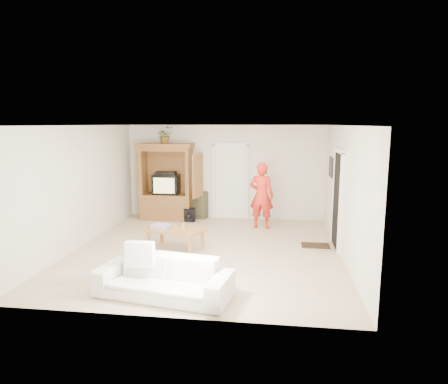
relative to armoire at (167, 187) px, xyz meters
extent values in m
plane|color=tan|center=(1.58, -2.66, -0.91)|extent=(6.00, 6.00, 0.00)
plane|color=white|center=(1.58, -2.66, 1.69)|extent=(6.00, 6.00, 0.00)
plane|color=silver|center=(1.58, 0.34, 0.39)|extent=(5.50, 0.00, 5.50)
plane|color=silver|center=(1.58, -5.66, 0.39)|extent=(5.50, 0.00, 5.50)
plane|color=silver|center=(-1.17, -2.66, 0.39)|extent=(0.00, 6.00, 6.00)
plane|color=silver|center=(4.33, -2.66, 0.39)|extent=(0.00, 6.00, 6.00)
cube|color=brown|center=(-0.02, -0.01, -0.56)|extent=(1.40, 0.60, 0.70)
cube|color=brown|center=(-0.67, -0.01, 0.39)|extent=(0.10, 0.60, 1.20)
cube|color=brown|center=(0.63, -0.01, 0.39)|extent=(0.10, 0.60, 1.20)
cube|color=brown|center=(-0.02, 0.26, 0.39)|extent=(1.40, 0.06, 1.20)
cube|color=brown|center=(-0.02, -0.01, 1.04)|extent=(1.40, 0.60, 0.10)
cube|color=brown|center=(-0.02, -0.01, 1.14)|extent=(1.52, 0.68, 0.10)
cube|color=brown|center=(0.96, -0.48, 0.39)|extent=(0.16, 0.67, 1.15)
cube|color=black|center=(-0.02, 0.02, 0.07)|extent=(0.70, 0.52, 0.55)
cube|color=tan|center=(-0.02, -0.25, 0.07)|extent=(0.58, 0.02, 0.42)
cube|color=black|center=(-0.02, -0.01, 0.38)|extent=(0.55, 0.35, 0.08)
cube|color=#9E6436|center=(-0.02, -0.30, -0.46)|extent=(1.19, 0.03, 0.25)
cube|color=white|center=(1.73, 0.31, 0.11)|extent=(0.85, 0.05, 2.04)
cube|color=black|center=(4.30, -2.06, 0.11)|extent=(0.05, 0.90, 2.04)
cube|color=black|center=(4.31, -0.76, 0.69)|extent=(0.03, 0.60, 0.48)
cube|color=#382316|center=(3.88, -2.06, -0.90)|extent=(0.60, 0.40, 0.02)
imported|color=#4C7238|center=(-0.02, -0.03, 1.42)|extent=(0.55, 0.55, 0.46)
imported|color=red|center=(2.64, -0.70, -0.06)|extent=(0.68, 0.52, 1.69)
imported|color=silver|center=(1.32, -5.01, -0.61)|extent=(2.19, 1.15, 0.61)
cube|color=#9E6436|center=(0.89, -2.65, -0.50)|extent=(1.34, 1.00, 0.07)
cube|color=#9E6436|center=(0.32, -2.72, -0.72)|extent=(0.08, 0.08, 0.38)
cube|color=#9E6436|center=(0.48, -2.25, -0.72)|extent=(0.08, 0.08, 0.38)
cube|color=#9E6436|center=(1.31, -3.06, -0.72)|extent=(0.08, 0.08, 0.38)
cube|color=#9E6436|center=(1.46, -2.58, -0.72)|extent=(0.08, 0.08, 0.38)
cube|color=#FF548F|center=(0.59, -2.65, -0.42)|extent=(0.41, 0.33, 0.08)
cylinder|color=tan|center=(1.05, -2.60, -0.41)|extent=(0.08, 0.08, 0.10)
camera|label=1|loc=(3.00, -10.63, 1.73)|focal=32.00mm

